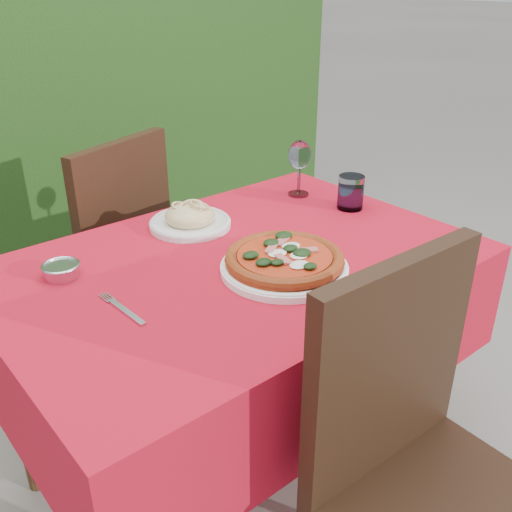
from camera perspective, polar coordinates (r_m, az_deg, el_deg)
ground at (r=1.97m, az=-1.47°, el=-20.04°), size 60.00×60.00×0.00m
hedge at (r=2.79m, az=-22.63°, el=13.99°), size 3.20×0.55×1.78m
dining_table at (r=1.59m, az=-1.72°, el=-5.11°), size 1.26×0.86×0.75m
chair_near at (r=1.26m, az=16.29°, el=-19.22°), size 0.45×0.45×0.97m
chair_far at (r=2.12m, az=-14.66°, el=0.78°), size 0.54×0.54×0.95m
pizza_plate at (r=1.44m, az=2.86°, el=-0.57°), size 0.34×0.34×0.06m
pasta_plate at (r=1.71m, az=-6.62°, el=3.71°), size 0.24×0.24×0.07m
water_glass at (r=1.85m, az=9.44°, el=6.16°), size 0.08×0.08×0.11m
wine_glass at (r=1.92m, az=4.39°, el=9.82°), size 0.08×0.08×0.19m
fork at (r=1.31m, az=-12.83°, el=-5.45°), size 0.03×0.19×0.01m
steel_ramekin at (r=1.50m, az=-18.87°, el=-1.45°), size 0.09×0.09×0.03m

